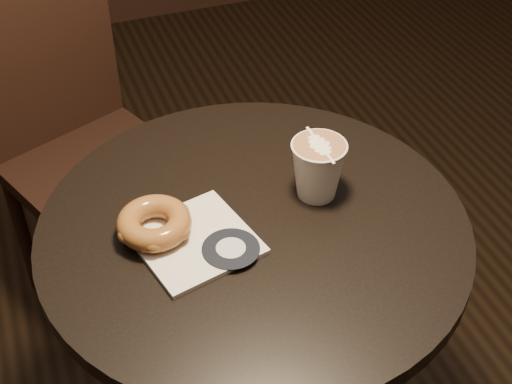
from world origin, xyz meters
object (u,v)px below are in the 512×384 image
Objects in this scene: doughnut at (154,223)px; cafe_table at (254,303)px; pastry_bag at (195,241)px; latte_cup at (318,170)px; chair at (70,118)px.

cafe_table is at bearing -9.09° from doughnut.
pastry_bag is (-0.10, -0.01, 0.20)m from cafe_table.
cafe_table is at bearing -166.45° from latte_cup.
cafe_table is 7.33× the size of latte_cup.
latte_cup is (0.12, 0.03, 0.25)m from cafe_table.
doughnut is at bearing -108.22° from chair.
latte_cup reaches higher than cafe_table.
chair is (-0.21, 0.72, -0.01)m from cafe_table.
chair reaches higher than cafe_table.
latte_cup is (0.34, -0.69, 0.26)m from chair.
chair reaches higher than pastry_bag.
cafe_table is 0.23m from pastry_bag.
latte_cup reaches higher than pastry_bag.
doughnut is (-0.16, 0.02, 0.23)m from cafe_table.
latte_cup is at bearing -2.63° from pastry_bag.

